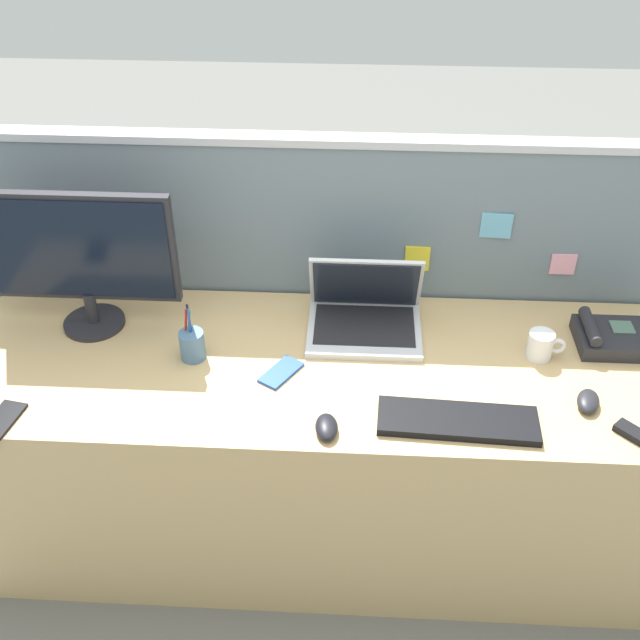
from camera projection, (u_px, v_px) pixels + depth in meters
The scene contains 13 objects.
ground_plane at pixel (319, 521), 2.67m from camera, with size 10.00×10.00×0.00m, color slate.
desk at pixel (319, 449), 2.45m from camera, with size 2.14×0.72×0.72m, color tan.
cubicle_divider at pixel (326, 309), 2.61m from camera, with size 2.40×0.08×1.26m.
desktop_monitor at pixel (81, 254), 2.25m from camera, with size 0.57×0.19×0.45m.
laptop at pixel (365, 312), 2.36m from camera, with size 0.35×0.28×0.23m.
desk_phone at pixel (611, 337), 2.29m from camera, with size 0.22×0.18×0.08m.
keyboard_main at pixel (458, 421), 2.03m from camera, with size 0.43×0.14×0.02m, color black.
computer_mouse_right_hand at pixel (588, 401), 2.08m from camera, with size 0.06×0.10×0.03m, color #232328.
computer_mouse_left_hand at pixel (327, 427), 2.00m from camera, with size 0.06×0.10×0.03m, color black.
pen_cup at pixel (192, 344), 2.23m from camera, with size 0.07×0.07×0.18m.
cell_phone_blue_case at pixel (281, 372), 2.20m from camera, with size 0.07×0.14×0.01m, color blue.
cell_phone_black_slab at pixel (1, 421), 2.04m from camera, with size 0.07×0.15×0.01m, color black.
coffee_mug at pixel (541, 345), 2.24m from camera, with size 0.11×0.07×0.09m.
Camera 1 is at (0.10, -1.73, 2.15)m, focal length 42.72 mm.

